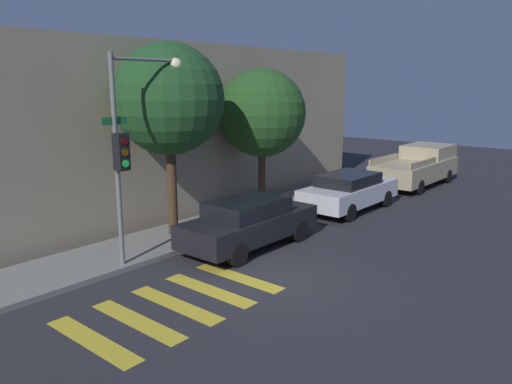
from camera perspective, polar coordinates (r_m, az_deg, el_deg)
ground_plane at (r=12.34m, az=2.38°, el=-9.94°), size 60.00×60.00×0.00m
sidewalk at (r=15.21m, az=-10.72°, el=-5.52°), size 26.00×2.30×0.14m
building_row at (r=18.35m, az=-20.18°, el=6.40°), size 26.00×6.00×6.04m
crosswalk at (r=11.17m, az=-9.17°, el=-12.57°), size 4.49×2.60×0.00m
traffic_light_pole at (r=12.85m, az=-13.84°, el=6.78°), size 2.52×0.56×5.40m
sedan_near_corner at (r=14.37m, az=-0.80°, el=-3.46°), size 4.43×1.75×1.45m
sedan_middle at (r=18.92m, az=10.58°, el=0.15°), size 4.48×1.85×1.40m
pickup_truck at (r=24.52m, az=17.98°, el=2.86°), size 5.43×2.12×1.77m
tree_near_corner at (r=14.99m, az=-9.94°, el=10.35°), size 3.27×3.27×5.86m
tree_midblock at (r=18.06m, az=0.68°, el=8.98°), size 3.15×3.15×5.21m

